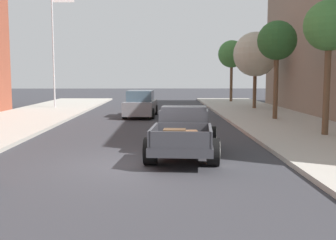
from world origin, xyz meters
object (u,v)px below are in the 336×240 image
(flagpole, at_px, (56,33))
(street_tree_farthest, at_px, (232,54))
(hotrod_truck_gunmetal, at_px, (184,132))
(street_tree_second, at_px, (277,41))
(street_tree_nearest, at_px, (329,27))
(street_tree_third, at_px, (255,54))
(car_background_grey, at_px, (141,105))

(flagpole, height_order, street_tree_farthest, flagpole)
(hotrod_truck_gunmetal, height_order, street_tree_second, street_tree_second)
(hotrod_truck_gunmetal, height_order, flagpole, flagpole)
(street_tree_nearest, distance_m, street_tree_second, 6.27)
(street_tree_nearest, relative_size, street_tree_third, 0.97)
(street_tree_nearest, distance_m, street_tree_farthest, 21.87)
(street_tree_nearest, bearing_deg, street_tree_third, 89.38)
(car_background_grey, bearing_deg, street_tree_nearest, -47.48)
(car_background_grey, relative_size, street_tree_third, 0.78)
(car_background_grey, relative_size, street_tree_farthest, 0.77)
(street_tree_second, bearing_deg, street_tree_farthest, 89.64)
(car_background_grey, relative_size, street_tree_second, 0.81)
(street_tree_nearest, bearing_deg, street_tree_farthest, 90.68)
(car_background_grey, bearing_deg, flagpole, 138.09)
(street_tree_nearest, bearing_deg, car_background_grey, 132.52)
(street_tree_third, height_order, street_tree_farthest, street_tree_farthest)
(street_tree_nearest, xyz_separation_m, street_tree_third, (0.15, 13.77, -0.38))
(hotrod_truck_gunmetal, xyz_separation_m, street_tree_farthest, (5.73, 25.32, 3.78))
(hotrod_truck_gunmetal, distance_m, street_tree_farthest, 26.24)
(street_tree_nearest, height_order, street_tree_farthest, street_tree_farthest)
(street_tree_farthest, bearing_deg, street_tree_nearest, -89.32)
(flagpole, bearing_deg, street_tree_nearest, -45.09)
(hotrod_truck_gunmetal, relative_size, street_tree_nearest, 0.93)
(car_background_grey, distance_m, street_tree_third, 10.17)
(flagpole, height_order, street_tree_second, flagpole)
(street_tree_nearest, bearing_deg, street_tree_second, 93.27)
(car_background_grey, height_order, street_tree_third, street_tree_third)
(street_tree_nearest, relative_size, street_tree_farthest, 0.96)
(hotrod_truck_gunmetal, height_order, street_tree_third, street_tree_third)
(hotrod_truck_gunmetal, bearing_deg, car_background_grey, 99.55)
(street_tree_third, bearing_deg, street_tree_second, -93.86)
(street_tree_nearest, xyz_separation_m, street_tree_farthest, (-0.26, 21.87, 0.04))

